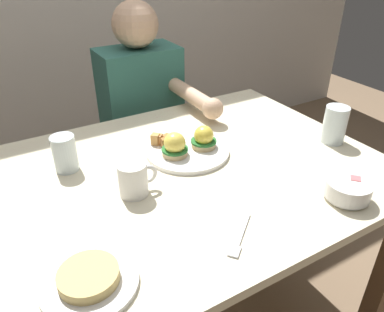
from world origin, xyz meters
TOP-DOWN VIEW (x-y plane):
  - dining_table at (0.00, 0.00)m, footprint 1.20×0.90m
  - eggs_benedict_plate at (0.05, 0.08)m, footprint 0.27×0.27m
  - fruit_bowl at (0.30, -0.35)m, footprint 0.12×0.12m
  - coffee_mug at (-0.18, -0.04)m, footprint 0.11×0.08m
  - fork at (-0.04, -0.32)m, footprint 0.13×0.11m
  - water_glass_near at (0.52, -0.10)m, footprint 0.08×0.08m
  - water_glass_far at (-0.31, 0.18)m, footprint 0.07×0.07m
  - side_plate at (-0.38, -0.28)m, footprint 0.20×0.20m
  - diner_person at (0.13, 0.60)m, footprint 0.34×0.54m

SIDE VIEW (x-z plane):
  - dining_table at x=0.00m, z-range 0.26..1.00m
  - diner_person at x=0.13m, z-range 0.08..1.22m
  - fork at x=-0.04m, z-range 0.74..0.74m
  - side_plate at x=-0.38m, z-range 0.74..0.77m
  - eggs_benedict_plate at x=0.05m, z-range 0.72..0.81m
  - fruit_bowl at x=0.30m, z-range 0.74..0.80m
  - water_glass_far at x=-0.31m, z-range 0.73..0.84m
  - coffee_mug at x=-0.18m, z-range 0.74..0.84m
  - water_glass_near at x=0.52m, z-range 0.73..0.86m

